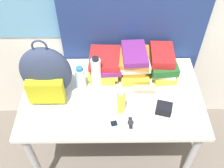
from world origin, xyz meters
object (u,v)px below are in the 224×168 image
book_stack_left (105,65)px  camera_pouch (164,109)px  sunglasses_case (144,89)px  water_bottle (81,79)px  sports_bottle (96,73)px  book_stack_center (134,62)px  book_stack_right (162,63)px  cell_phone (114,124)px  backpack (46,74)px  sunscreen_bottle (121,102)px  wristwatch (131,123)px

book_stack_left → camera_pouch: book_stack_left is taller
book_stack_left → sunglasses_case: book_stack_left is taller
water_bottle → sports_bottle: 0.11m
book_stack_center → book_stack_right: book_stack_center is taller
book_stack_left → camera_pouch: (0.37, -0.35, -0.05)m
book_stack_right → camera_pouch: (-0.03, -0.36, -0.06)m
book_stack_right → cell_phone: 0.58m
backpack → water_bottle: backpack is taller
sports_bottle → sunscreen_bottle: 0.28m
backpack → book_stack_center: bearing=18.2°
book_stack_center → water_bottle: (-0.36, -0.14, -0.01)m
backpack → sports_bottle: 0.32m
book_stack_center → cell_phone: book_stack_center is taller
water_bottle → wristwatch: size_ratio=2.23×
sunglasses_case → wristwatch: 0.28m
backpack → wristwatch: size_ratio=5.17×
water_bottle → sunglasses_case: bearing=-5.0°
sunglasses_case → camera_pouch: size_ratio=1.29×
book_stack_left → sports_bottle: bearing=-114.6°
book_stack_center → sunglasses_case: (0.06, -0.18, -0.08)m
sports_bottle → sunglasses_case: bearing=-10.8°
backpack → book_stack_right: (0.77, 0.19, -0.09)m
book_stack_center → sunscreen_bottle: bearing=-106.8°
book_stack_center → camera_pouch: size_ratio=2.32×
water_bottle → wristwatch: bearing=-42.8°
cell_phone → camera_pouch: (0.32, 0.10, 0.02)m
book_stack_right → cell_phone: size_ratio=3.06×
backpack → sunscreen_bottle: size_ratio=2.37×
book_stack_left → cell_phone: 0.46m
wristwatch → water_bottle: bearing=137.2°
book_stack_right → sports_bottle: sports_bottle is taller
sports_bottle → cell_phone: (0.11, -0.33, -0.11)m
book_stack_right → camera_pouch: 0.36m
cell_phone → sports_bottle: bearing=108.9°
book_stack_right → sunglasses_case: book_stack_right is taller
book_stack_left → water_bottle: (-0.16, -0.14, 0.01)m
book_stack_left → book_stack_center: 0.21m
sports_bottle → camera_pouch: bearing=-28.5°
book_stack_center → book_stack_right: 0.20m
backpack → water_bottle: 0.23m
water_bottle → sunscreen_bottle: bearing=-37.4°
cell_phone → sunglasses_case: (0.21, 0.27, 0.01)m
book_stack_center → wristwatch: book_stack_center is taller
water_bottle → sunglasses_case: size_ratio=1.26×
sunscreen_bottle → wristwatch: (0.06, -0.10, -0.08)m
backpack → water_bottle: bearing=12.4°
backpack → sports_bottle: size_ratio=1.74×
book_stack_left → wristwatch: size_ratio=3.18×
cell_phone → wristwatch: size_ratio=1.13×
sports_bottle → sunscreen_bottle: sports_bottle is taller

